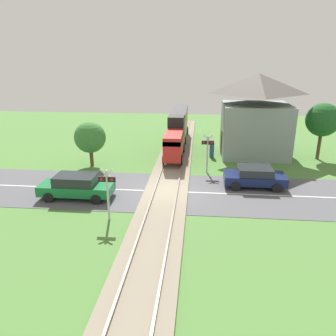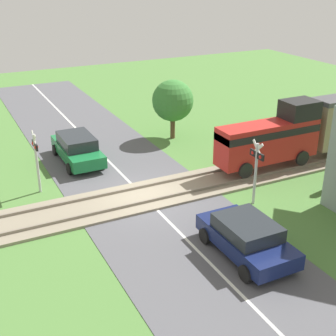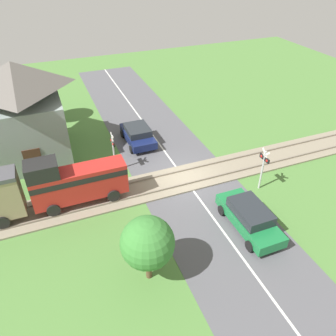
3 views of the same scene
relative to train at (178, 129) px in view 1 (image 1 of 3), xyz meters
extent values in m
plane|color=#4C7A38|center=(0.00, -10.67, -1.87)|extent=(60.00, 60.00, 0.00)
cube|color=#515156|center=(0.00, -10.67, -1.86)|extent=(48.00, 6.40, 0.02)
cube|color=silver|center=(0.00, -10.67, -1.85)|extent=(48.00, 0.12, 0.00)
cube|color=gray|center=(0.00, -10.67, -1.81)|extent=(2.80, 48.00, 0.12)
cube|color=slate|center=(-0.72, -10.67, -1.69)|extent=(0.10, 48.00, 0.12)
cube|color=slate|center=(0.72, -10.67, -1.69)|extent=(0.10, 48.00, 0.12)
cube|color=red|center=(0.00, -3.98, -0.30)|extent=(1.35, 5.40, 1.90)
cube|color=black|center=(0.00, -3.98, 0.23)|extent=(1.37, 5.40, 0.36)
cube|color=black|center=(0.00, -2.14, 1.10)|extent=(1.35, 1.73, 0.90)
cylinder|color=black|center=(-0.72, -5.71, -1.25)|extent=(0.14, 0.76, 0.76)
cylinder|color=black|center=(0.72, -5.71, -1.25)|extent=(0.14, 0.76, 0.76)
cylinder|color=black|center=(-0.72, -2.25, -1.25)|extent=(0.14, 0.76, 0.76)
cylinder|color=black|center=(0.72, -2.25, -1.25)|extent=(0.14, 0.76, 0.76)
cube|color=#998466|center=(0.00, 2.73, -0.05)|extent=(1.35, 7.23, 2.40)
cube|color=#47474C|center=(0.00, 2.73, 1.27)|extent=(1.41, 7.23, 0.24)
cylinder|color=black|center=(-0.72, 0.42, -1.25)|extent=(0.14, 0.76, 0.76)
cylinder|color=black|center=(0.72, 0.42, -1.25)|extent=(0.14, 0.76, 0.76)
cylinder|color=black|center=(-0.72, 5.05, -1.25)|extent=(0.14, 0.76, 0.76)
cylinder|color=black|center=(0.72, 5.05, -1.25)|extent=(0.14, 0.76, 0.76)
cube|color=#197038|center=(-5.36, -12.11, -1.27)|extent=(4.44, 1.72, 0.60)
cube|color=#23282D|center=(-5.36, -12.11, -0.68)|extent=(2.44, 1.58, 0.57)
cylinder|color=black|center=(-3.92, -11.25, -1.57)|extent=(0.60, 0.18, 0.60)
cylinder|color=black|center=(-3.92, -12.96, -1.57)|extent=(0.60, 0.18, 0.60)
cylinder|color=black|center=(-6.80, -11.25, -1.57)|extent=(0.60, 0.18, 0.60)
cylinder|color=black|center=(-6.80, -12.96, -1.57)|extent=(0.60, 0.18, 0.60)
cube|color=#141E4C|center=(5.74, -9.23, -1.28)|extent=(3.99, 1.86, 0.57)
cube|color=#23282D|center=(5.74, -9.23, -0.75)|extent=(2.19, 1.71, 0.49)
cylinder|color=black|center=(4.44, -10.15, -1.57)|extent=(0.60, 0.18, 0.60)
cylinder|color=black|center=(4.44, -8.30, -1.57)|extent=(0.60, 0.18, 0.60)
cylinder|color=black|center=(7.03, -10.15, -1.57)|extent=(0.60, 0.18, 0.60)
cylinder|color=black|center=(7.03, -8.30, -1.57)|extent=(0.60, 0.18, 0.60)
cylinder|color=#B7B7B7|center=(-2.65, -14.70, -0.48)|extent=(0.12, 0.12, 2.78)
cube|color=black|center=(-2.65, -14.70, 0.41)|extent=(0.90, 0.08, 0.28)
sphere|color=red|center=(-2.92, -14.70, 0.41)|extent=(0.18, 0.18, 0.18)
sphere|color=red|center=(-2.38, -14.70, 0.41)|extent=(0.18, 0.18, 0.18)
cube|color=silver|center=(-2.65, -14.70, 0.67)|extent=(0.72, 0.04, 0.72)
cube|color=silver|center=(-2.65, -14.70, 0.67)|extent=(0.72, 0.04, 0.72)
cylinder|color=#B7B7B7|center=(2.65, -6.63, -0.48)|extent=(0.12, 0.12, 2.78)
cube|color=black|center=(2.65, -6.63, 0.41)|extent=(0.90, 0.08, 0.28)
sphere|color=red|center=(2.92, -6.63, 0.41)|extent=(0.18, 0.18, 0.18)
sphere|color=red|center=(2.38, -6.63, 0.41)|extent=(0.18, 0.18, 0.18)
cube|color=silver|center=(2.65, -6.63, 0.67)|extent=(0.72, 0.04, 0.72)
cube|color=silver|center=(2.65, -6.63, 0.67)|extent=(0.72, 0.04, 0.72)
cube|color=gray|center=(6.76, -1.56, 0.35)|extent=(5.53, 4.98, 4.44)
pyramid|color=#5B5651|center=(6.76, -1.56, 4.23)|extent=(5.97, 5.38, 1.66)
cube|color=#472D1E|center=(3.98, -1.56, -0.82)|extent=(0.06, 1.10, 2.10)
cylinder|color=#2D4C8E|center=(3.13, -2.69, -1.22)|extent=(0.38, 0.38, 1.29)
sphere|color=#936B4C|center=(3.13, -2.69, -0.46)|extent=(0.24, 0.24, 0.24)
cylinder|color=brown|center=(12.03, -2.38, -0.77)|extent=(0.28, 0.28, 2.19)
sphere|color=#1E5623|center=(12.03, -2.38, 1.48)|extent=(2.72, 2.72, 2.72)
cylinder|color=brown|center=(-6.41, -5.96, -1.23)|extent=(0.28, 0.28, 1.28)
sphere|color=#387A33|center=(-6.41, -5.96, 0.44)|extent=(2.43, 2.43, 2.43)
camera|label=1|loc=(1.97, -29.98, 6.38)|focal=35.00mm
camera|label=2|loc=(17.19, -18.06, 7.70)|focal=50.00mm
camera|label=3|loc=(-15.82, -3.18, 11.27)|focal=35.00mm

